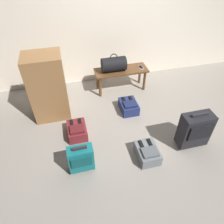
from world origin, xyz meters
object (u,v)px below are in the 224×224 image
object	(u,v)px
cell_phone	(141,67)
backpack_navy	(129,106)
suitcase_small_teal	(81,158)
backpack_maroon	(77,131)
bench	(121,73)
backpack_grey	(147,153)
suitcase_upright_charcoal	(195,130)
side_cabinet	(48,88)
duffel_bag_black	(114,64)

from	to	relation	value
cell_phone	backpack_navy	world-z (taller)	cell_phone
suitcase_small_teal	backpack_maroon	world-z (taller)	suitcase_small_teal
suitcase_small_teal	backpack_navy	bearing A→B (deg)	46.25
bench	backpack_maroon	size ratio (longest dim) A/B	2.63
suitcase_small_teal	backpack_grey	xyz separation A→B (m)	(0.91, -0.02, -0.15)
cell_phone	suitcase_upright_charcoal	distance (m)	1.65
suitcase_upright_charcoal	backpack_navy	world-z (taller)	suitcase_upright_charcoal
cell_phone	side_cabinet	xyz separation A→B (m)	(-1.72, -0.42, 0.11)
backpack_navy	side_cabinet	size ratio (longest dim) A/B	0.35
cell_phone	backpack_navy	xyz separation A→B (m)	(-0.43, -0.66, -0.35)
suitcase_small_teal	side_cabinet	size ratio (longest dim) A/B	0.42
duffel_bag_black	backpack_grey	xyz separation A→B (m)	(0.04, -1.70, -0.48)
duffel_bag_black	suitcase_small_teal	bearing A→B (deg)	-117.22
cell_phone	backpack_maroon	xyz separation A→B (m)	(-1.38, -1.02, -0.35)
cell_phone	suitcase_upright_charcoal	bearing A→B (deg)	-82.56
suitcase_upright_charcoal	suitcase_small_teal	bearing A→B (deg)	-178.79
suitcase_small_teal	bench	bearing A→B (deg)	58.98
suitcase_small_teal	backpack_navy	xyz separation A→B (m)	(0.96, 1.00, -0.15)
duffel_bag_black	suitcase_upright_charcoal	bearing A→B (deg)	-65.57
bench	suitcase_small_teal	distance (m)	1.96
backpack_grey	bench	bearing A→B (deg)	86.55
duffel_bag_black	backpack_navy	world-z (taller)	duffel_bag_black
bench	side_cabinet	world-z (taller)	side_cabinet
cell_phone	backpack_maroon	bearing A→B (deg)	-143.52
suitcase_upright_charcoal	cell_phone	bearing A→B (deg)	97.44
bench	duffel_bag_black	xyz separation A→B (m)	(-0.15, 0.00, 0.20)
duffel_bag_black	bench	bearing A→B (deg)	-0.00
duffel_bag_black	backpack_maroon	size ratio (longest dim) A/B	1.16
suitcase_small_teal	side_cabinet	world-z (taller)	side_cabinet
suitcase_small_teal	backpack_maroon	size ratio (longest dim) A/B	1.21
cell_phone	backpack_grey	world-z (taller)	cell_phone
backpack_navy	duffel_bag_black	bearing A→B (deg)	98.46
side_cabinet	duffel_bag_black	bearing A→B (deg)	20.29
backpack_grey	side_cabinet	xyz separation A→B (m)	(-1.23, 1.26, 0.46)
suitcase_upright_charcoal	backpack_grey	bearing A→B (deg)	-175.40
backpack_grey	side_cabinet	distance (m)	1.82
suitcase_upright_charcoal	backpack_navy	xyz separation A→B (m)	(-0.65, 0.97, -0.22)
suitcase_small_teal	backpack_navy	distance (m)	1.40
bench	suitcase_small_teal	bearing A→B (deg)	-121.02
backpack_grey	backpack_navy	bearing A→B (deg)	86.86
cell_phone	side_cabinet	bearing A→B (deg)	-166.15
duffel_bag_black	backpack_maroon	world-z (taller)	duffel_bag_black
backpack_maroon	cell_phone	bearing A→B (deg)	36.48
bench	backpack_maroon	xyz separation A→B (m)	(-0.99, -1.03, -0.28)
backpack_navy	backpack_grey	bearing A→B (deg)	-93.14
suitcase_small_teal	suitcase_upright_charcoal	bearing A→B (deg)	1.21
backpack_grey	suitcase_upright_charcoal	bearing A→B (deg)	4.60
suitcase_small_teal	backpack_navy	size ratio (longest dim) A/B	1.21
cell_phone	backpack_maroon	distance (m)	1.75
bench	side_cabinet	xyz separation A→B (m)	(-1.33, -0.44, 0.18)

